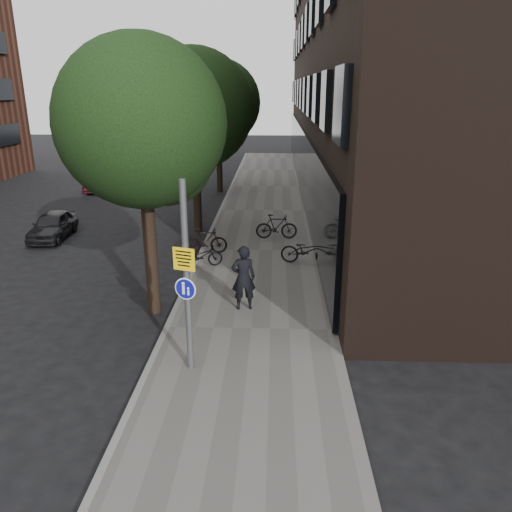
{
  "coord_description": "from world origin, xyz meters",
  "views": [
    {
      "loc": [
        0.84,
        -8.51,
        6.17
      ],
      "look_at": [
        0.36,
        3.74,
        2.0
      ],
      "focal_mm": 35.0,
      "sensor_mm": 36.0,
      "label": 1
    }
  ],
  "objects_px": {
    "signpost": "(187,278)",
    "parked_car_near": "(53,225)",
    "parked_bike_facade_near": "(307,250)",
    "pedestrian": "(243,278)"
  },
  "relations": [
    {
      "from": "signpost",
      "to": "parked_car_near",
      "type": "distance_m",
      "value": 12.95
    },
    {
      "from": "parked_bike_facade_near",
      "to": "pedestrian",
      "type": "bearing_deg",
      "value": 163.19
    },
    {
      "from": "signpost",
      "to": "parked_bike_facade_near",
      "type": "xyz_separation_m",
      "value": [
        3.03,
        7.14,
        -1.68
      ]
    },
    {
      "from": "pedestrian",
      "to": "parked_bike_facade_near",
      "type": "bearing_deg",
      "value": -127.29
    },
    {
      "from": "signpost",
      "to": "pedestrian",
      "type": "bearing_deg",
      "value": 90.71
    },
    {
      "from": "signpost",
      "to": "parked_car_near",
      "type": "bearing_deg",
      "value": 144.3
    },
    {
      "from": "signpost",
      "to": "parked_bike_facade_near",
      "type": "height_order",
      "value": "signpost"
    },
    {
      "from": "signpost",
      "to": "pedestrian",
      "type": "height_order",
      "value": "signpost"
    },
    {
      "from": "parked_bike_facade_near",
      "to": "parked_car_near",
      "type": "bearing_deg",
      "value": 83.89
    },
    {
      "from": "pedestrian",
      "to": "parked_car_near",
      "type": "bearing_deg",
      "value": -49.43
    }
  ]
}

